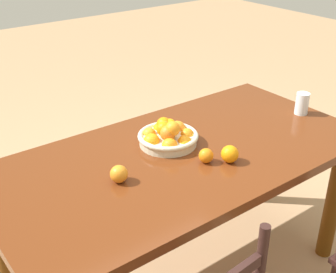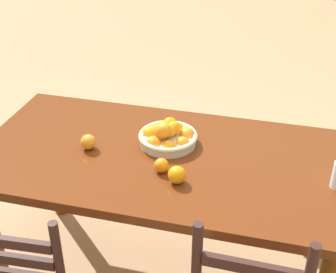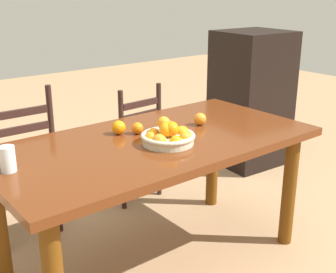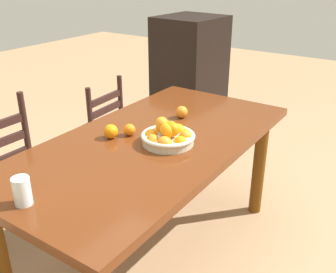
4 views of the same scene
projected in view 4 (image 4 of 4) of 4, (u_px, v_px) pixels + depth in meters
name	position (u px, v px, depth m)	size (l,w,h in m)	color
ground_plane	(154.00, 252.00, 2.43)	(12.00, 12.00, 0.00)	tan
dining_table	(152.00, 157.00, 2.16)	(1.78, 0.90, 0.78)	#5E2A11
chair_near_window	(95.00, 138.00, 2.96)	(0.43, 0.43, 0.89)	#311B17
cabinet	(190.00, 80.00, 3.80)	(0.59, 0.54, 1.20)	black
fruit_bowl	(168.00, 135.00, 2.05)	(0.29, 0.29, 0.14)	beige
orange_loose_0	(129.00, 130.00, 2.15)	(0.07, 0.07, 0.07)	orange
orange_loose_1	(182.00, 112.00, 2.39)	(0.07, 0.07, 0.07)	orange
orange_loose_2	(111.00, 131.00, 2.11)	(0.08, 0.08, 0.08)	orange
drinking_glass	(22.00, 191.00, 1.53)	(0.07, 0.07, 0.12)	silver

